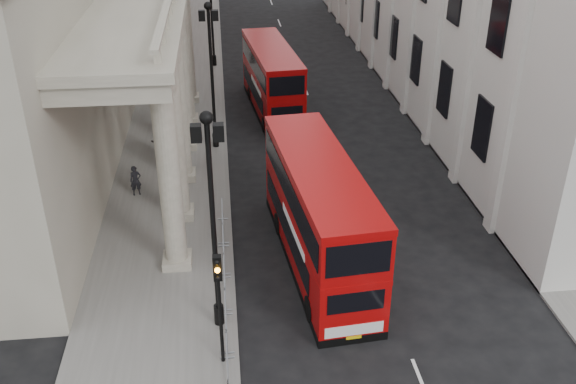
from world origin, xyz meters
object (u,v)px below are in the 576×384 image
at_px(lamp_post_south, 212,210).
at_px(bus_near, 319,212).
at_px(lamp_post_mid, 211,67).
at_px(pedestrian_a, 136,181).
at_px(pedestrian_b, 158,141).
at_px(lamp_post_north, 211,5).
at_px(pedestrian_c, 175,111).
at_px(bus_far, 272,78).
at_px(traffic_light, 219,290).

height_order(lamp_post_south, bus_near, lamp_post_south).
xyz_separation_m(lamp_post_mid, pedestrian_a, (-4.01, -5.55, -4.01)).
xyz_separation_m(pedestrian_a, pedestrian_b, (0.76, 4.80, 0.02)).
relative_size(lamp_post_north, pedestrian_c, 5.41).
xyz_separation_m(lamp_post_mid, bus_far, (3.80, 5.69, -2.65)).
relative_size(pedestrian_a, pedestrian_c, 1.01).
xyz_separation_m(lamp_post_north, pedestrian_c, (-2.52, -12.08, -4.02)).
bearing_deg(bus_near, bus_far, 85.95).
xyz_separation_m(traffic_light, bus_far, (3.70, 23.71, -0.84)).
distance_m(lamp_post_north, pedestrian_c, 12.98).
relative_size(lamp_post_south, lamp_post_mid, 1.00).
relative_size(lamp_post_south, lamp_post_north, 1.00).
relative_size(lamp_post_mid, lamp_post_north, 1.00).
relative_size(traffic_light, pedestrian_c, 2.80).
bearing_deg(lamp_post_north, pedestrian_b, -101.00).
bearing_deg(pedestrian_c, lamp_post_mid, -36.74).
bearing_deg(lamp_post_north, pedestrian_c, -101.79).
bearing_deg(lamp_post_south, lamp_post_north, 90.00).
bearing_deg(bus_far, traffic_light, -104.39).
bearing_deg(pedestrian_b, lamp_post_south, 79.74).
height_order(lamp_post_mid, pedestrian_a, lamp_post_mid).
relative_size(bus_near, pedestrian_c, 7.11).
bearing_deg(bus_far, pedestrian_c, -169.88).
bearing_deg(pedestrian_c, lamp_post_south, -62.24).
distance_m(lamp_post_south, lamp_post_mid, 16.00).
bearing_deg(traffic_light, pedestrian_b, 101.00).
bearing_deg(pedestrian_a, lamp_post_north, 62.14).
relative_size(bus_near, pedestrian_a, 7.04).
xyz_separation_m(bus_near, pedestrian_b, (-7.47, 11.47, -1.51)).
distance_m(bus_far, pedestrian_a, 13.76).
relative_size(lamp_post_south, bus_near, 0.76).
xyz_separation_m(lamp_post_south, pedestrian_b, (-3.26, 15.25, -4.00)).
height_order(pedestrian_a, pedestrian_b, pedestrian_b).
bearing_deg(bus_near, traffic_light, -130.75).
bearing_deg(pedestrian_b, pedestrian_a, 58.74).
bearing_deg(lamp_post_north, traffic_light, -89.83).
xyz_separation_m(lamp_post_mid, traffic_light, (0.10, -18.02, -1.80)).
xyz_separation_m(lamp_post_south, lamp_post_north, (0.00, 32.00, 0.00)).
height_order(lamp_post_south, pedestrian_c, lamp_post_south).
bearing_deg(pedestrian_a, pedestrian_b, 63.74).
distance_m(lamp_post_mid, pedestrian_b, 5.21).
bearing_deg(traffic_light, pedestrian_c, 96.81).
bearing_deg(pedestrian_c, bus_near, -46.81).
relative_size(bus_near, bus_far, 1.07).
bearing_deg(lamp_post_south, bus_far, 80.08).
bearing_deg(pedestrian_b, bus_near, 100.77).
xyz_separation_m(pedestrian_b, pedestrian_c, (0.74, 4.68, -0.03)).
bearing_deg(lamp_post_north, bus_near, -81.51).
relative_size(bus_far, pedestrian_b, 6.43).
bearing_deg(lamp_post_north, pedestrian_a, -100.55).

